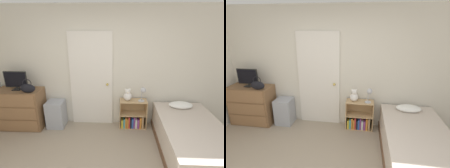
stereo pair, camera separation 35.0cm
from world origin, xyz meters
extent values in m
cube|color=beige|center=(0.00, 2.18, 1.27)|extent=(10.00, 0.06, 2.55)
cube|color=silver|center=(-0.27, 2.13, 1.02)|extent=(0.91, 0.04, 2.04)
sphere|color=gold|center=(0.07, 2.08, 0.95)|extent=(0.06, 0.06, 0.06)
cube|color=brown|center=(-1.78, 1.90, 0.44)|extent=(0.94, 0.46, 0.87)
cube|color=#89613E|center=(-1.78, 1.66, 0.15)|extent=(0.86, 0.01, 0.25)
cube|color=#89613E|center=(-1.78, 1.66, 0.44)|extent=(0.86, 0.01, 0.25)
cube|color=#89613E|center=(-1.78, 1.66, 0.72)|extent=(0.86, 0.01, 0.25)
cube|color=black|center=(-1.80, 1.91, 0.88)|extent=(0.16, 0.16, 0.01)
cylinder|color=black|center=(-1.80, 1.91, 0.91)|extent=(0.04, 0.04, 0.04)
cube|color=black|center=(-1.80, 1.91, 1.09)|extent=(0.47, 0.02, 0.34)
cube|color=black|center=(-1.80, 1.89, 1.09)|extent=(0.43, 0.01, 0.30)
ellipsoid|color=black|center=(-1.49, 1.75, 0.96)|extent=(0.30, 0.10, 0.18)
torus|color=black|center=(-1.49, 1.75, 1.07)|extent=(0.18, 0.01, 0.18)
cube|color=#999EA8|center=(-1.05, 1.95, 0.29)|extent=(0.36, 0.36, 0.59)
cube|color=tan|center=(0.35, 1.99, 0.32)|extent=(0.02, 0.28, 0.63)
cube|color=tan|center=(0.91, 1.99, 0.32)|extent=(0.02, 0.28, 0.63)
cube|color=tan|center=(0.63, 1.99, 0.01)|extent=(0.54, 0.28, 0.02)
cube|color=tan|center=(0.63, 1.99, 0.32)|extent=(0.54, 0.28, 0.02)
cube|color=tan|center=(0.63, 1.99, 0.63)|extent=(0.54, 0.28, 0.02)
cube|color=tan|center=(0.63, 2.12, 0.32)|extent=(0.58, 0.01, 0.63)
cube|color=gold|center=(0.40, 1.96, 0.11)|extent=(0.04, 0.21, 0.19)
cube|color=teal|center=(0.44, 1.96, 0.12)|extent=(0.04, 0.20, 0.21)
cube|color=orange|center=(0.48, 1.97, 0.14)|extent=(0.03, 0.22, 0.25)
cube|color=orange|center=(0.52, 1.97, 0.13)|extent=(0.03, 0.21, 0.22)
cube|color=red|center=(0.55, 1.97, 0.15)|extent=(0.03, 0.21, 0.27)
cube|color=black|center=(0.58, 1.95, 0.12)|extent=(0.03, 0.18, 0.20)
cube|color=#3359B2|center=(0.62, 1.97, 0.13)|extent=(0.04, 0.21, 0.22)
cube|color=#8C3F8C|center=(0.66, 1.94, 0.15)|extent=(0.03, 0.16, 0.26)
cube|color=white|center=(0.70, 1.97, 0.12)|extent=(0.04, 0.22, 0.20)
cube|color=#8C3F8C|center=(0.75, 1.96, 0.12)|extent=(0.04, 0.20, 0.20)
cube|color=orange|center=(0.79, 1.95, 0.15)|extent=(0.04, 0.18, 0.26)
cube|color=tan|center=(0.84, 1.98, 0.15)|extent=(0.03, 0.23, 0.27)
sphere|color=silver|center=(0.50, 1.99, 0.72)|extent=(0.17, 0.17, 0.17)
sphere|color=silver|center=(0.50, 1.99, 0.84)|extent=(0.11, 0.11, 0.11)
sphere|color=silver|center=(0.50, 1.94, 0.83)|extent=(0.04, 0.04, 0.04)
sphere|color=silver|center=(0.46, 1.99, 0.88)|extent=(0.05, 0.05, 0.05)
sphere|color=silver|center=(0.54, 1.99, 0.88)|extent=(0.05, 0.05, 0.05)
cylinder|color=#B2B2B7|center=(0.79, 1.96, 0.64)|extent=(0.13, 0.13, 0.01)
cylinder|color=#B2B2B7|center=(0.79, 1.96, 0.75)|extent=(0.01, 0.01, 0.21)
sphere|color=#B2B2B7|center=(0.82, 1.94, 0.89)|extent=(0.12, 0.12, 0.12)
cube|color=brown|center=(1.58, 1.20, 0.06)|extent=(1.05, 1.85, 0.12)
cube|color=beige|center=(1.58, 1.20, 0.34)|extent=(1.02, 1.80, 0.44)
ellipsoid|color=white|center=(1.58, 1.87, 0.61)|extent=(0.47, 0.28, 0.12)
camera|label=1|loc=(0.33, -1.41, 2.17)|focal=28.00mm
camera|label=2|loc=(0.67, -1.38, 2.17)|focal=28.00mm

